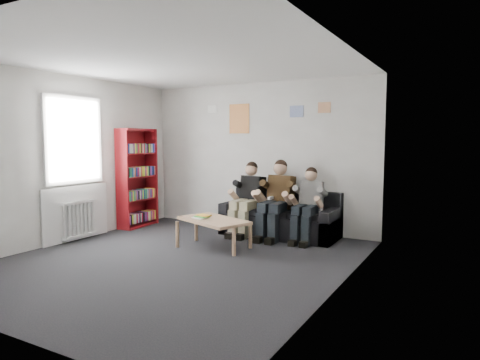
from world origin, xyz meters
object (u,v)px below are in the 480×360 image
object	(u,v)px
bookshelf	(138,178)
coffee_table	(214,222)
sofa	(280,220)
person_middle	(276,200)
person_right	(307,205)
person_left	(247,199)

from	to	relation	value
bookshelf	coffee_table	size ratio (longest dim) A/B	1.67
bookshelf	coffee_table	world-z (taller)	bookshelf
sofa	bookshelf	bearing A→B (deg)	-167.67
person_middle	sofa	bearing A→B (deg)	93.70
coffee_table	person_middle	xyz separation A→B (m)	(0.56, 1.08, 0.25)
sofa	person_right	size ratio (longest dim) A/B	1.64
sofa	person_left	bearing A→B (deg)	-161.05
coffee_table	person_middle	distance (m)	1.24
person_middle	person_right	world-z (taller)	person_middle
sofa	bookshelf	xyz separation A→B (m)	(-2.71, -0.59, 0.66)
sofa	bookshelf	world-z (taller)	bookshelf
person_middle	person_right	size ratio (longest dim) A/B	1.09
bookshelf	person_right	size ratio (longest dim) A/B	1.54
person_left	coffee_table	bearing A→B (deg)	-82.87
coffee_table	person_middle	bearing A→B (deg)	62.62
person_right	bookshelf	bearing A→B (deg)	178.81
bookshelf	person_middle	distance (m)	2.75
bookshelf	person_right	xyz separation A→B (m)	(3.26, 0.40, -0.33)
bookshelf	person_middle	size ratio (longest dim) A/B	1.41
bookshelf	person_right	bearing A→B (deg)	2.21
sofa	person_right	distance (m)	0.67
sofa	coffee_table	bearing A→B (deg)	-113.71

